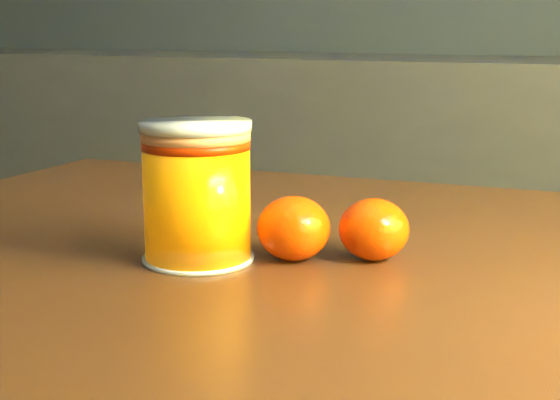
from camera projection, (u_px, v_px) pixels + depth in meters
The scene contains 5 objects.
kitchen_counter at pixel (300, 211), 2.30m from camera, with size 3.15×0.60×0.90m, color #4F4E53.
table at pixel (343, 370), 0.67m from camera, with size 1.13×0.87×0.78m.
juice_glass at pixel (197, 193), 0.64m from camera, with size 0.09×0.09×0.11m.
orange_front at pixel (374, 229), 0.64m from camera, with size 0.06×0.06×0.05m, color #ED4604.
orange_back at pixel (294, 228), 0.64m from camera, with size 0.06×0.06×0.05m, color #ED4604.
Camera 1 is at (1.07, -0.52, 0.96)m, focal length 50.00 mm.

